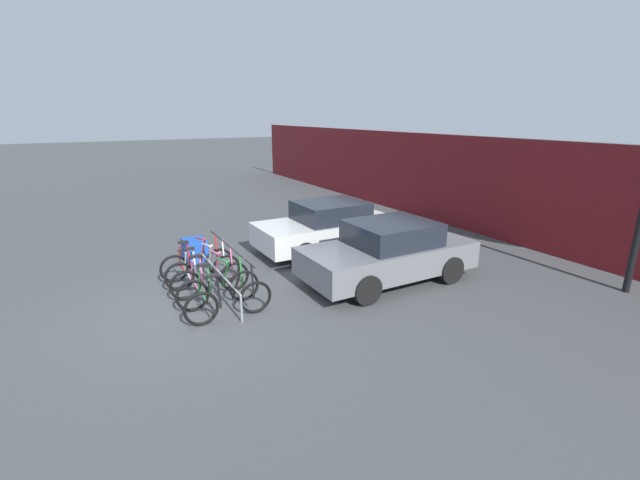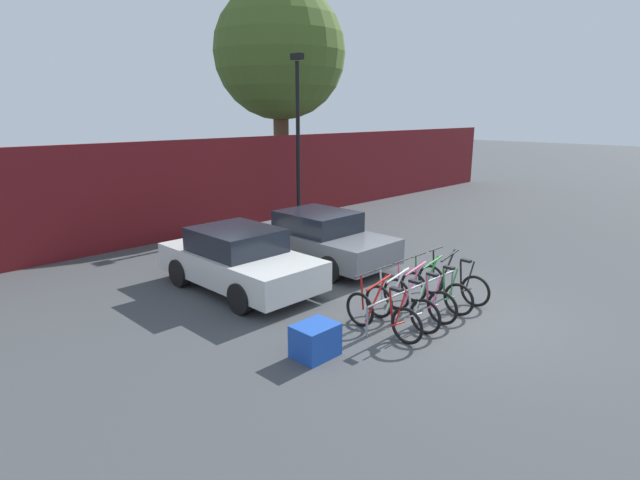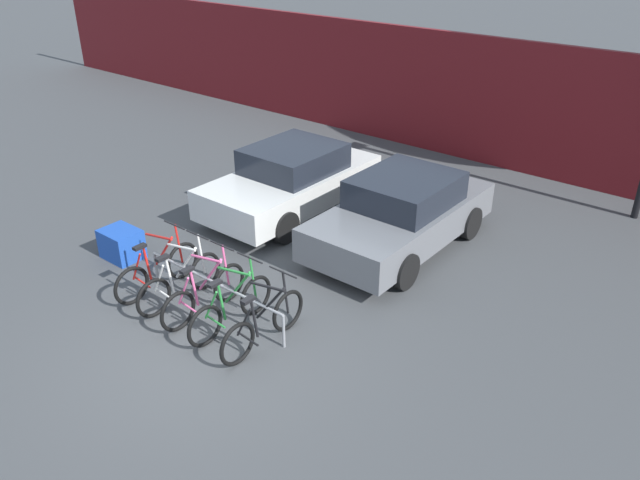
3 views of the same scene
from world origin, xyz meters
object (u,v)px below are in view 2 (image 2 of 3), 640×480
at_px(bicycle_white, 401,306).
at_px(bicycle_black, 452,283).
at_px(bike_rack, 414,291).
at_px(bicycle_green, 435,291).
at_px(car_grey, 320,238).
at_px(cargo_crate, 315,340).
at_px(car_white, 239,260).
at_px(lamp_post, 298,131).
at_px(bicycle_pink, 419,298).
at_px(tree_behind_hoarding, 280,54).
at_px(bicycle_red, 383,315).

height_order(bicycle_white, bicycle_black, same).
xyz_separation_m(bike_rack, bicycle_black, (1.21, -0.15, -0.10)).
distance_m(bike_rack, bicycle_green, 0.57).
height_order(car_grey, cargo_crate, car_grey).
relative_size(bike_rack, cargo_crate, 4.22).
distance_m(bike_rack, bicycle_white, 0.66).
bearing_deg(cargo_crate, car_white, 72.99).
bearing_deg(cargo_crate, bike_rack, -2.85).
bearing_deg(lamp_post, bicycle_pink, -118.13).
xyz_separation_m(bike_rack, bicycle_pink, (-0.06, -0.15, -0.10)).
height_order(bicycle_pink, cargo_crate, bicycle_pink).
relative_size(cargo_crate, tree_behind_hoarding, 0.08).
bearing_deg(bicycle_white, bike_rack, 13.20).
bearing_deg(bicycle_black, cargo_crate, 174.84).
bearing_deg(cargo_crate, bicycle_red, -11.14).
bearing_deg(bike_rack, bicycle_pink, -113.16).
xyz_separation_m(bicycle_red, bicycle_green, (1.74, 0.00, 0.00)).
bearing_deg(bike_rack, car_white, 113.29).
xyz_separation_m(lamp_post, cargo_crate, (-6.82, -7.69, -2.97)).
xyz_separation_m(bike_rack, bicycle_white, (-0.64, -0.15, -0.10)).
height_order(bicycle_white, tree_behind_hoarding, tree_behind_hoarding).
xyz_separation_m(bicycle_red, bicycle_black, (2.41, 0.00, 0.00)).
xyz_separation_m(bicycle_black, tree_behind_hoarding, (4.66, 10.77, 5.74)).
distance_m(bicycle_black, tree_behind_hoarding, 13.07).
xyz_separation_m(bike_rack, bicycle_green, (0.54, -0.15, -0.10)).
relative_size(bike_rack, bicycle_green, 1.73).
relative_size(bicycle_green, car_grey, 0.42).
distance_m(lamp_post, cargo_crate, 10.71).
distance_m(bicycle_black, cargo_crate, 3.84).
distance_m(bicycle_white, car_grey, 4.21).
relative_size(bicycle_white, bicycle_pink, 1.00).
bearing_deg(lamp_post, bicycle_white, -121.25).
bearing_deg(bicycle_green, lamp_post, 61.83).
distance_m(bike_rack, tree_behind_hoarding, 13.38).
height_order(bicycle_pink, bicycle_black, same).
xyz_separation_m(bicycle_green, car_white, (-2.10, 3.77, 0.31)).
bearing_deg(bicycle_green, bike_rack, 161.04).
distance_m(bike_rack, car_white, 3.95).
distance_m(bike_rack, bicycle_pink, 0.19).
bearing_deg(car_white, bicycle_pink, -68.37).
bearing_deg(bicycle_pink, car_grey, 76.23).
bearing_deg(bike_rack, bicycle_red, -172.97).
relative_size(bicycle_white, tree_behind_hoarding, 0.20).
distance_m(bicycle_white, bicycle_black, 1.84).
relative_size(bicycle_red, bicycle_black, 1.00).
height_order(bike_rack, bicycle_white, bicycle_white).
bearing_deg(bike_rack, tree_behind_hoarding, 61.10).
xyz_separation_m(lamp_post, tree_behind_hoarding, (1.67, 2.80, 2.87)).
bearing_deg(bicycle_red, tree_behind_hoarding, 55.69).
bearing_deg(car_grey, cargo_crate, -136.23).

